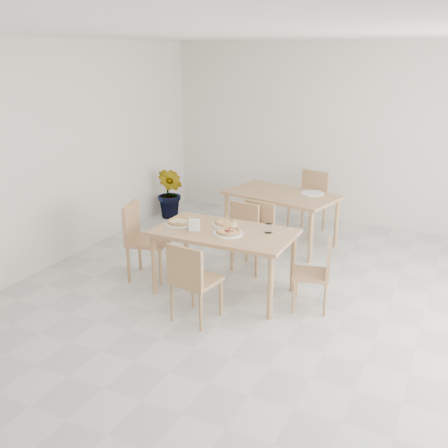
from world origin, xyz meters
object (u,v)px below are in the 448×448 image
at_px(chair_south, 192,277).
at_px(chair_west, 142,235).
at_px(tumbler_b, 268,228).
at_px(chair_north, 255,231).
at_px(main_table, 224,238).
at_px(plate_margherita, 224,224).
at_px(plate_mushroom, 179,224).
at_px(pizza_pepperoni, 228,231).
at_px(chair_back_n, 310,197).
at_px(plate_empty, 312,193).
at_px(tumbler_a, 191,226).
at_px(potted_plant, 171,193).
at_px(chair_east, 318,270).
at_px(plate_pepperoni, 228,233).
at_px(napkin_holder, 194,226).
at_px(chair_back_s, 248,227).
at_px(pizza_mushroom, 179,222).
at_px(second_table, 281,199).
at_px(pizza_margherita, 224,223).

height_order(chair_south, chair_west, chair_west).
bearing_deg(tumbler_b, chair_north, 122.56).
distance_m(main_table, plate_margherita, 0.21).
distance_m(plate_margherita, plate_mushroom, 0.52).
bearing_deg(tumbler_b, pizza_pepperoni, -147.19).
relative_size(chair_west, plate_mushroom, 2.72).
distance_m(chair_back_n, plate_empty, 0.68).
xyz_separation_m(chair_north, plate_empty, (0.39, 1.12, 0.27)).
height_order(chair_south, chair_back_n, chair_back_n).
bearing_deg(tumbler_a, potted_plant, 126.11).
bearing_deg(chair_east, main_table, -99.21).
bearing_deg(tumbler_a, plate_margherita, 47.97).
xyz_separation_m(plate_margherita, tumbler_b, (0.55, -0.02, 0.04)).
bearing_deg(plate_margherita, potted_plant, 134.41).
relative_size(plate_pepperoni, napkin_holder, 2.27).
bearing_deg(plate_empty, chair_back_s, -118.66).
bearing_deg(pizza_mushroom, chair_north, 55.30).
relative_size(plate_margherita, plate_empty, 0.91).
height_order(tumbler_a, chair_back_s, tumbler_a).
bearing_deg(chair_back_n, potted_plant, -154.04).
bearing_deg(chair_back_n, plate_margherita, -81.88).
xyz_separation_m(chair_north, pizza_mushroom, (-0.59, -0.86, 0.29)).
xyz_separation_m(plate_pepperoni, tumbler_b, (0.37, 0.24, 0.04)).
xyz_separation_m(chair_east, napkin_holder, (-1.35, -0.25, 0.37)).
bearing_deg(second_table, chair_south, -77.99).
bearing_deg(tumbler_b, chair_back_s, 125.82).
relative_size(plate_pepperoni, plate_empty, 1.03).
bearing_deg(potted_plant, plate_margherita, -45.59).
bearing_deg(plate_margherita, chair_north, 80.44).
bearing_deg(tumbler_b, main_table, -161.15).
distance_m(chair_east, chair_back_s, 1.48).
relative_size(pizza_mushroom, pizza_pepperoni, 1.22).
bearing_deg(tumbler_b, chair_south, -116.51).
bearing_deg(chair_north, main_table, -84.09).
xyz_separation_m(chair_north, plate_pepperoni, (0.06, -0.92, 0.27)).
bearing_deg(pizza_margherita, chair_south, -84.60).
height_order(chair_north, chair_back_s, chair_north).
distance_m(chair_north, tumbler_a, 1.08).
height_order(pizza_pepperoni, plate_empty, pizza_pepperoni).
height_order(main_table, second_table, same).
distance_m(chair_south, pizza_margherita, 0.98).
relative_size(pizza_margherita, tumbler_a, 3.00).
bearing_deg(second_table, plate_pepperoni, -75.59).
height_order(main_table, chair_back_n, chair_back_n).
height_order(chair_west, pizza_margherita, chair_west).
distance_m(plate_pepperoni, chair_back_s, 1.10).
xyz_separation_m(plate_margherita, plate_empty, (0.51, 1.78, 0.00)).
distance_m(main_table, chair_north, 0.86).
distance_m(chair_north, potted_plant, 2.42).
relative_size(chair_west, potted_plant, 1.08).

